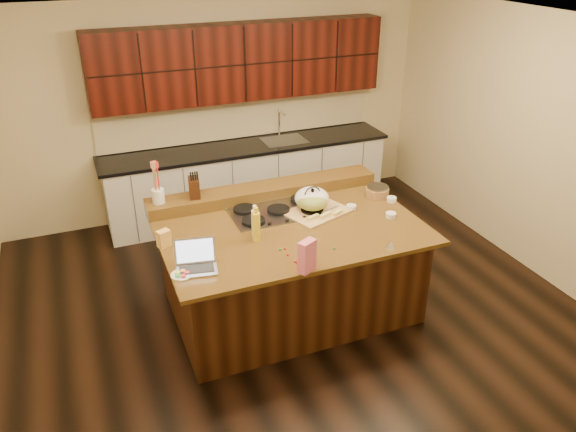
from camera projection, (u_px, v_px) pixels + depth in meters
name	position (u px, v px, depth m)	size (l,w,h in m)	color
room	(290.00, 183.00, 5.00)	(5.52, 5.02, 2.72)	black
island	(290.00, 268.00, 5.40)	(2.40, 1.60, 0.92)	black
back_ledge	(264.00, 191.00, 5.75)	(2.40, 0.30, 0.12)	black
cooktop	(278.00, 211.00, 5.44)	(0.92, 0.52, 0.05)	gray
back_counter	(246.00, 141.00, 7.11)	(3.70, 0.66, 2.40)	silver
kettle	(312.00, 201.00, 5.38)	(0.19, 0.19, 0.17)	black
green_bowl	(312.00, 201.00, 5.38)	(0.30, 0.30, 0.16)	olive
laptop	(196.00, 261.00, 4.53)	(0.37, 0.32, 0.23)	#B7B7BC
oil_bottle	(256.00, 227.00, 4.90)	(0.07, 0.07, 0.27)	yellow
vinegar_bottle	(255.00, 223.00, 4.98)	(0.06, 0.06, 0.25)	silver
wooden_tray	(313.00, 201.00, 5.42)	(0.69, 0.59, 0.23)	tan
ramekin_a	(351.00, 207.00, 5.49)	(0.10, 0.10, 0.04)	white
ramekin_b	(391.00, 215.00, 5.35)	(0.10, 0.10, 0.04)	white
ramekin_c	(391.00, 199.00, 5.66)	(0.10, 0.10, 0.04)	white
strainer_bowl	(377.00, 192.00, 5.76)	(0.24, 0.24, 0.09)	#996B3F
kitchen_timer	(391.00, 244.00, 4.83)	(0.08, 0.08, 0.07)	silver
pink_bag	(307.00, 256.00, 4.45)	(0.15, 0.08, 0.28)	#E36B89
candy_plate	(182.00, 275.00, 4.45)	(0.18, 0.18, 0.01)	white
package_box	(164.00, 239.00, 4.83)	(0.11, 0.08, 0.15)	#E9B352
utensil_crock	(158.00, 196.00, 5.33)	(0.12, 0.12, 0.14)	white
knife_block	(194.00, 188.00, 5.44)	(0.10, 0.16, 0.20)	black
gumdrop_0	(285.00, 249.00, 4.81)	(0.02, 0.02, 0.02)	red
gumdrop_1	(334.00, 248.00, 4.81)	(0.02, 0.02, 0.02)	#198C26
gumdrop_2	(295.00, 261.00, 4.62)	(0.02, 0.02, 0.02)	red
gumdrop_3	(301.00, 257.00, 4.68)	(0.02, 0.02, 0.02)	#198C26
gumdrop_4	(288.00, 255.00, 4.72)	(0.02, 0.02, 0.02)	red
gumdrop_5	(280.00, 250.00, 4.80)	(0.02, 0.02, 0.02)	#198C26
gumdrop_6	(308.00, 245.00, 4.87)	(0.02, 0.02, 0.02)	red
gumdrop_7	(314.00, 247.00, 4.84)	(0.02, 0.02, 0.02)	#198C26
gumdrop_8	(297.00, 262.00, 4.62)	(0.02, 0.02, 0.02)	red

